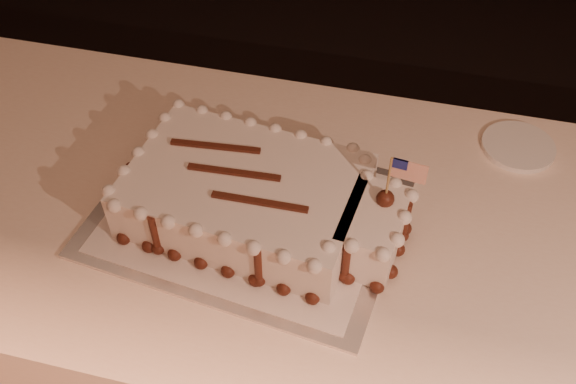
% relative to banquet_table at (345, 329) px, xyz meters
% --- Properties ---
extents(room_shell, '(6.10, 8.10, 2.90)m').
position_rel_banquet_table_xyz_m(room_shell, '(0.00, -0.60, 1.02)').
color(room_shell, black).
rests_on(room_shell, ground).
extents(banquet_table, '(2.40, 0.80, 0.75)m').
position_rel_banquet_table_xyz_m(banquet_table, '(0.00, 0.00, 0.00)').
color(banquet_table, '#F9DAC1').
rests_on(banquet_table, ground).
extents(cake_board, '(0.61, 0.48, 0.01)m').
position_rel_banquet_table_xyz_m(cake_board, '(-0.21, -0.03, 0.38)').
color(cake_board, silver).
rests_on(cake_board, banquet_table).
extents(doily, '(0.54, 0.44, 0.00)m').
position_rel_banquet_table_xyz_m(doily, '(-0.21, -0.03, 0.38)').
color(doily, white).
rests_on(doily, cake_board).
extents(sheet_cake, '(0.55, 0.35, 0.21)m').
position_rel_banquet_table_xyz_m(sheet_cake, '(-0.18, -0.03, 0.44)').
color(sheet_cake, white).
rests_on(sheet_cake, doily).
extents(side_plate, '(0.15, 0.15, 0.01)m').
position_rel_banquet_table_xyz_m(side_plate, '(0.29, 0.29, 0.38)').
color(side_plate, white).
rests_on(side_plate, banquet_table).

